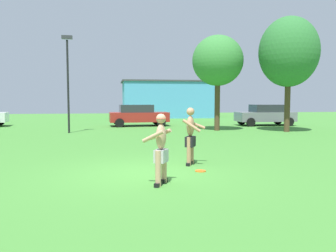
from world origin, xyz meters
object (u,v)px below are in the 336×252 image
Objects in this scene: player_with_cap at (161,146)px; tree_left_field at (289,52)px; frisbee at (200,171)px; player_in_black at (191,135)px; car_red_mid_lot at (138,115)px; lamp_post at (68,74)px; tree_right_field at (218,61)px; car_gray_far_end at (266,115)px.

player_with_cap is 0.24× the size of tree_left_field.
tree_left_field is (8.17, 10.26, 4.78)m from frisbee.
player_in_black is 15.27m from car_red_mid_lot.
player_with_cap is at bearing -74.59° from lamp_post.
lamp_post is 0.95× the size of tree_right_field.
player_in_black is 0.29× the size of tree_right_field.
frisbee is at bearing -87.08° from player_in_black.
tree_left_field reaches higher than player_in_black.
car_gray_far_end is 0.72× the size of tree_right_field.
lamp_post is (-4.84, 11.69, 3.45)m from frisbee.
player_in_black is 16.97m from car_gray_far_end.
lamp_post is at bearing 173.76° from tree_left_field.
player_in_black is at bearing -111.65° from tree_right_field.
tree_left_field reaches higher than frisbee.
player_in_black is at bearing 61.03° from player_with_cap.
car_red_mid_lot is at bearing 136.04° from tree_right_field.
player_with_cap is at bearing -92.85° from car_red_mid_lot.
player_with_cap reaches higher than car_red_mid_lot.
lamp_post is at bearing -134.17° from car_red_mid_lot.
car_gray_far_end is (9.58, -1.02, 0.00)m from car_red_mid_lot.
tree_left_field is 1.16× the size of tree_right_field.
lamp_post is at bearing -179.46° from tree_right_field.
player_in_black is 0.40× the size of car_gray_far_end.
car_gray_far_end is at bearing 78.63° from tree_left_field.
frisbee is 13.96m from tree_left_field.
car_gray_far_end is at bearing 57.60° from player_with_cap.
tree_right_field is (-4.94, -3.45, 3.53)m from car_gray_far_end.
tree_left_field is at bearing -6.24° from lamp_post.
frisbee is 0.07× the size of car_red_mid_lot.
player_with_cap is 0.28× the size of tree_right_field.
player_with_cap is 0.29× the size of lamp_post.
tree_right_field is at bearing 68.35° from player_in_black.
player_in_black is 12.00m from lamp_post.
tree_right_field is (9.07, 0.09, 0.89)m from lamp_post.
tree_left_field is (-1.00, -4.96, 3.97)m from car_gray_far_end.
frisbee is 0.04× the size of tree_left_field.
tree_left_field reaches higher than player_with_cap.
car_red_mid_lot is at bearing 173.89° from car_gray_far_end.
lamp_post reaches higher than frisbee.
frisbee is 13.24m from tree_right_field.
lamp_post is 13.16m from tree_left_field.
car_gray_far_end reaches higher than frisbee.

